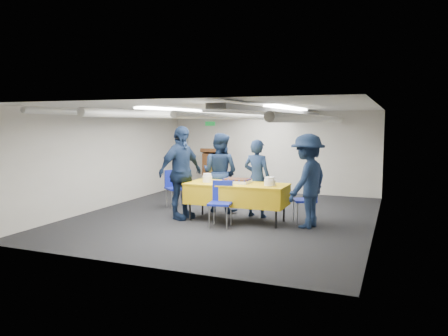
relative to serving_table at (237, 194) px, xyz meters
The scene contains 14 objects.
ground 0.77m from the serving_table, 133.42° to the left, with size 7.00×7.00×0.00m, color black.
room_shell 1.51m from the serving_table, 108.85° to the left, with size 6.00×7.00×2.30m.
serving_table is the anchor object (origin of this frame).
sheet_cake 0.26m from the serving_table, 103.77° to the left, with size 0.53×0.41×0.09m.
plate_stack_left 0.69m from the serving_table, behind, with size 0.20×0.20×0.18m.
plate_stack_right 0.76m from the serving_table, ahead, with size 0.22×0.22×0.17m.
podium 3.95m from the serving_table, 119.79° to the left, with size 0.62×0.53×1.25m.
chair_near 0.51m from the serving_table, 105.51° to the right, with size 0.47×0.47×0.87m.
chair_right 1.43m from the serving_table, 16.85° to the left, with size 0.56×0.56×0.87m.
chair_left 2.07m from the serving_table, 155.29° to the left, with size 0.59×0.59×0.87m.
sailor_a 0.66m from the serving_table, 65.36° to the left, with size 0.60×0.39×1.64m, color #0D1A32.
sailor_b 1.06m from the serving_table, 131.80° to the left, with size 0.85×0.67×1.76m, color #0D1A32.
sailor_c 1.24m from the serving_table, 169.84° to the right, with size 1.13×0.47×1.92m, color #0D1A32.
sailor_d 1.46m from the serving_table, ahead, with size 1.15×0.66×1.78m, color #0D1A32.
Camera 1 is at (3.35, -8.54, 1.99)m, focal length 35.00 mm.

